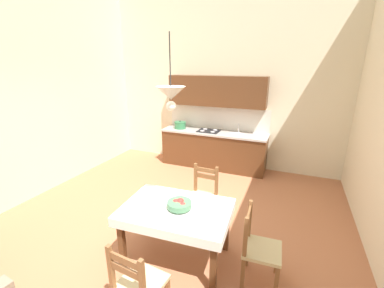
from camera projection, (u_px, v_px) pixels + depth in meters
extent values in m
cube|color=#B7704C|center=(163.00, 233.00, 3.90)|extent=(6.18, 6.71, 0.10)
cube|color=beige|center=(223.00, 80.00, 5.99)|extent=(6.18, 0.12, 4.16)
cube|color=beige|center=(12.00, 87.00, 4.29)|extent=(0.12, 6.71, 4.16)
cube|color=#56331C|center=(213.00, 150.00, 6.20)|extent=(2.53, 0.60, 0.86)
cube|color=#ADA8A3|center=(214.00, 133.00, 6.05)|extent=(2.56, 0.63, 0.04)
cube|color=silver|center=(218.00, 118.00, 6.23)|extent=(2.53, 0.01, 0.55)
cube|color=#56331C|center=(216.00, 91.00, 5.88)|extent=(2.33, 0.34, 0.70)
cube|color=black|center=(209.00, 168.00, 6.08)|extent=(2.49, 0.02, 0.09)
cylinder|color=silver|center=(237.00, 134.00, 5.85)|extent=(0.34, 0.34, 0.02)
cylinder|color=silver|center=(239.00, 128.00, 5.94)|extent=(0.02, 0.02, 0.22)
cube|color=black|center=(209.00, 131.00, 6.10)|extent=(0.52, 0.42, 0.01)
cylinder|color=silver|center=(202.00, 131.00, 6.06)|extent=(0.11, 0.11, 0.01)
cylinder|color=silver|center=(213.00, 132.00, 5.96)|extent=(0.11, 0.11, 0.01)
cylinder|color=silver|center=(205.00, 129.00, 6.23)|extent=(0.11, 0.11, 0.01)
cylinder|color=silver|center=(215.00, 130.00, 6.14)|extent=(0.11, 0.11, 0.01)
cylinder|color=#337A4C|center=(180.00, 126.00, 6.34)|extent=(0.28, 0.28, 0.15)
cylinder|color=#337A4C|center=(180.00, 122.00, 6.31)|extent=(0.29, 0.29, 0.02)
sphere|color=black|center=(180.00, 121.00, 6.30)|extent=(0.04, 0.04, 0.04)
cube|color=#56331C|center=(176.00, 209.00, 3.12)|extent=(1.33, 0.94, 0.02)
cube|color=#56331C|center=(122.00, 243.00, 3.08)|extent=(0.07, 0.07, 0.73)
cube|color=#56331C|center=(213.00, 265.00, 2.73)|extent=(0.07, 0.07, 0.73)
cube|color=#56331C|center=(150.00, 211.00, 3.74)|extent=(0.07, 0.07, 0.73)
cube|color=#56331C|center=(227.00, 226.00, 3.39)|extent=(0.07, 0.07, 0.73)
cube|color=white|center=(176.00, 208.00, 3.11)|extent=(1.39, 1.00, 0.00)
cube|color=white|center=(161.00, 234.00, 2.72)|extent=(1.33, 0.10, 0.12)
cube|color=white|center=(188.00, 195.00, 3.54)|extent=(1.33, 0.10, 0.12)
cube|color=white|center=(130.00, 203.00, 3.33)|extent=(0.07, 0.91, 0.12)
cube|color=white|center=(229.00, 222.00, 2.93)|extent=(0.07, 0.91, 0.12)
cube|color=#D1BC89|center=(141.00, 283.00, 2.42)|extent=(0.46, 0.46, 0.04)
cube|color=brown|center=(140.00, 281.00, 2.72)|extent=(0.05, 0.05, 0.41)
cube|color=brown|center=(113.00, 287.00, 2.34)|extent=(0.05, 0.05, 0.93)
cube|color=brown|center=(125.00, 261.00, 2.15)|extent=(0.32, 0.06, 0.07)
cube|color=brown|center=(126.00, 271.00, 2.18)|extent=(0.32, 0.06, 0.07)
cube|color=#D1BC89|center=(201.00, 199.00, 3.95)|extent=(0.43, 0.43, 0.04)
cube|color=brown|center=(208.00, 220.00, 3.79)|extent=(0.05, 0.05, 0.41)
cube|color=brown|center=(186.00, 214.00, 3.93)|extent=(0.05, 0.05, 0.41)
cube|color=brown|center=(216.00, 194.00, 4.03)|extent=(0.05, 0.05, 0.93)
cube|color=brown|center=(196.00, 189.00, 4.17)|extent=(0.05, 0.05, 0.93)
cube|color=brown|center=(206.00, 170.00, 3.98)|extent=(0.32, 0.03, 0.07)
cube|color=brown|center=(206.00, 176.00, 4.01)|extent=(0.32, 0.03, 0.07)
cube|color=#D1BC89|center=(262.00, 250.00, 2.86)|extent=(0.44, 0.44, 0.04)
cube|color=brown|center=(277.00, 259.00, 3.04)|extent=(0.05, 0.05, 0.41)
cube|color=brown|center=(276.00, 282.00, 2.71)|extent=(0.05, 0.05, 0.41)
cube|color=brown|center=(248.00, 234.00, 3.07)|extent=(0.05, 0.05, 0.93)
cube|color=brown|center=(244.00, 254.00, 2.75)|extent=(0.05, 0.05, 0.93)
cube|color=brown|center=(249.00, 215.00, 2.79)|extent=(0.04, 0.32, 0.07)
cube|color=brown|center=(248.00, 223.00, 2.83)|extent=(0.04, 0.32, 0.07)
cylinder|color=#4C7F5B|center=(179.00, 208.00, 3.09)|extent=(0.17, 0.17, 0.02)
cylinder|color=#4C7F5B|center=(179.00, 204.00, 3.07)|extent=(0.30, 0.30, 0.07)
sphere|color=red|center=(176.00, 202.00, 3.10)|extent=(0.09, 0.09, 0.09)
sphere|color=red|center=(183.00, 206.00, 3.03)|extent=(0.08, 0.08, 0.08)
sphere|color=red|center=(180.00, 202.00, 3.09)|extent=(0.10, 0.10, 0.10)
cylinder|color=black|center=(170.00, 61.00, 2.59)|extent=(0.01, 0.01, 0.57)
cone|color=silver|center=(171.00, 93.00, 2.69)|extent=(0.32, 0.32, 0.14)
sphere|color=white|center=(171.00, 106.00, 2.74)|extent=(0.11, 0.11, 0.11)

